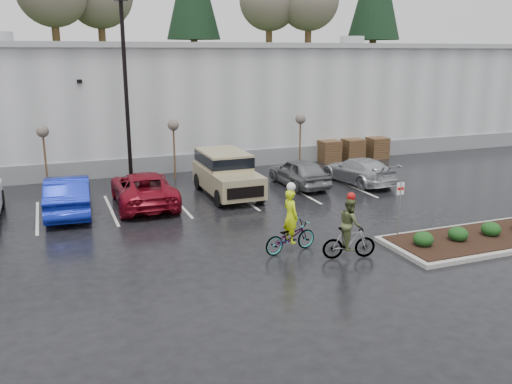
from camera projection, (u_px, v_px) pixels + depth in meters
name	position (u px, v px, depth m)	size (l,w,h in m)	color
ground	(306.00, 256.00, 18.30)	(120.00, 120.00, 0.00)	black
warehouse	(165.00, 97.00, 37.23)	(60.50, 15.50, 7.20)	#A7AAAB
wooded_ridge	(120.00, 87.00, 58.15)	(80.00, 25.00, 6.00)	#213A18
lamppost	(125.00, 73.00, 26.30)	(0.50, 1.00, 9.22)	black
sapling_west	(43.00, 135.00, 26.54)	(0.60, 0.60, 3.20)	#44291B
sapling_mid	(173.00, 128.00, 28.82)	(0.60, 0.60, 3.20)	#44291B
sapling_east	(300.00, 122.00, 31.45)	(0.60, 0.60, 3.20)	#44291B
pallet_stack_a	(329.00, 151.00, 33.74)	(1.20, 1.20, 1.35)	#44291B
pallet_stack_b	(353.00, 149.00, 34.34)	(1.20, 1.20, 1.35)	#44291B
pallet_stack_c	(377.00, 148.00, 34.97)	(1.20, 1.20, 1.35)	#44291B
curb_island	(490.00, 238.00, 19.83)	(8.00, 3.00, 0.15)	gray
mulch_bed	(490.00, 235.00, 19.81)	(7.60, 2.60, 0.04)	black
shrub_a	(423.00, 239.00, 18.70)	(0.70, 0.70, 0.52)	black
shrub_b	(458.00, 234.00, 19.22)	(0.70, 0.70, 0.52)	black
shrub_c	(491.00, 229.00, 19.75)	(0.70, 0.70, 0.52)	black
fire_lane_sign	(400.00, 203.00, 19.46)	(0.30, 0.05, 2.20)	gray
car_blue	(68.00, 195.00, 22.87)	(1.76, 5.05, 1.66)	#0D1C91
car_red	(143.00, 189.00, 24.18)	(2.51, 5.45, 1.51)	maroon
suv_tan	(227.00, 174.00, 25.73)	(2.20, 5.10, 2.06)	tan
car_grey	(299.00, 172.00, 27.59)	(1.73, 4.29, 1.46)	slate
car_far_silver	(358.00, 170.00, 28.25)	(1.89, 4.66, 1.35)	#B5B9BD
cyclist_hivis	(290.00, 231.00, 18.50)	(2.12, 1.09, 2.46)	#3F3F44
cyclist_olive	(349.00, 234.00, 17.90)	(1.82, 0.91, 2.27)	#3F3F44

